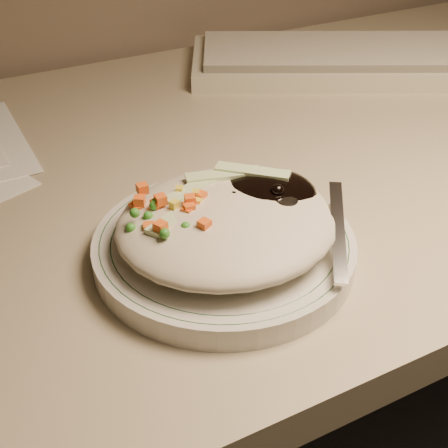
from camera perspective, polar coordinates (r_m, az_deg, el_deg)
name	(u,v)px	position (r m, az deg, el deg)	size (l,w,h in m)	color
desk	(219,286)	(0.84, -0.45, -5.67)	(1.40, 0.70, 0.74)	tan
plate	(224,248)	(0.55, 0.00, -2.22)	(0.23, 0.23, 0.02)	silver
plate_rim	(224,239)	(0.55, 0.00, -1.38)	(0.22, 0.22, 0.00)	#144723
meal	(229,218)	(0.53, 0.45, 0.57)	(0.21, 0.19, 0.05)	#B0A88F
keyboard	(362,59)	(0.98, 12.50, 14.49)	(0.53, 0.39, 0.04)	#BAB398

